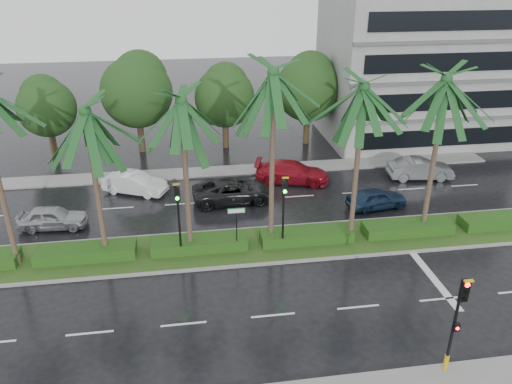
{
  "coord_description": "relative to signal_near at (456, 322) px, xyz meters",
  "views": [
    {
      "loc": [
        -3.43,
        -22.68,
        14.56
      ],
      "look_at": [
        0.2,
        1.5,
        3.13
      ],
      "focal_mm": 35.0,
      "sensor_mm": 36.0,
      "label": 1
    }
  ],
  "objects": [
    {
      "name": "bg_trees",
      "position": [
        -5.02,
        26.98,
        2.42
      ],
      "size": [
        32.97,
        5.7,
        8.23
      ],
      "color": "#312116",
      "rests_on": "ground"
    },
    {
      "name": "street_sign",
      "position": [
        -7.0,
        9.87,
        -0.38
      ],
      "size": [
        0.95,
        0.09,
        2.6
      ],
      "color": "black",
      "rests_on": "median"
    },
    {
      "name": "hedge",
      "position": [
        -6.0,
        10.39,
        -2.05
      ],
      "size": [
        35.2,
        1.4,
        0.6
      ],
      "color": "#1B3E11",
      "rests_on": "median"
    },
    {
      "name": "signal_median_left",
      "position": [
        -10.0,
        9.69,
        0.49
      ],
      "size": [
        0.34,
        0.42,
        4.36
      ],
      "color": "black",
      "rests_on": "median"
    },
    {
      "name": "car_darkgrey",
      "position": [
        -6.5,
        16.31,
        -1.76
      ],
      "size": [
        2.77,
        5.49,
        1.49
      ],
      "primitive_type": "imported",
      "rotation": [
        0.0,
        0.0,
        1.63
      ],
      "color": "black",
      "rests_on": "ground"
    },
    {
      "name": "lane_markings",
      "position": [
        -2.96,
        8.96,
        -2.5
      ],
      "size": [
        34.0,
        13.06,
        0.01
      ],
      "color": "silver",
      "rests_on": "ground"
    },
    {
      "name": "palm_row",
      "position": [
        -7.25,
        10.41,
        5.72
      ],
      "size": [
        26.3,
        4.2,
        10.25
      ],
      "color": "#453428",
      "rests_on": "median"
    },
    {
      "name": "building",
      "position": [
        11.0,
        27.39,
        3.5
      ],
      "size": [
        16.0,
        10.0,
        12.0
      ],
      "primitive_type": "cube",
      "color": "gray",
      "rests_on": "ground"
    },
    {
      "name": "car_white",
      "position": [
        -13.0,
        18.61,
        -1.78
      ],
      "size": [
        3.19,
        4.62,
        1.44
      ],
      "primitive_type": "imported",
      "rotation": [
        0.0,
        0.0,
        1.15
      ],
      "color": "white",
      "rests_on": "ground"
    },
    {
      "name": "car_blue",
      "position": [
        2.5,
        14.02,
        -1.84
      ],
      "size": [
        2.09,
        4.07,
        1.33
      ],
      "primitive_type": "imported",
      "rotation": [
        0.0,
        0.0,
        1.71
      ],
      "color": "#162944",
      "rests_on": "ground"
    },
    {
      "name": "median",
      "position": [
        -6.0,
        10.39,
        -2.42
      ],
      "size": [
        36.0,
        4.0,
        0.15
      ],
      "color": "gray",
      "rests_on": "ground"
    },
    {
      "name": "car_silver",
      "position": [
        -17.5,
        14.33,
        -1.82
      ],
      "size": [
        1.82,
        4.06,
        1.36
      ],
      "primitive_type": "imported",
      "rotation": [
        0.0,
        0.0,
        1.52
      ],
      "color": "#A1A2A8",
      "rests_on": "ground"
    },
    {
      "name": "far_sidewalk",
      "position": [
        -6.0,
        21.39,
        -2.44
      ],
      "size": [
        40.0,
        2.0,
        0.12
      ],
      "primitive_type": "cube",
      "color": "slate",
      "rests_on": "ground"
    },
    {
      "name": "car_grey",
      "position": [
        7.33,
        18.06,
        -1.74
      ],
      "size": [
        2.13,
        4.79,
        1.53
      ],
      "primitive_type": "imported",
      "rotation": [
        0.0,
        0.0,
        1.46
      ],
      "color": "slate",
      "rests_on": "ground"
    },
    {
      "name": "car_red",
      "position": [
        -2.0,
        18.86,
        -1.74
      ],
      "size": [
        3.58,
        5.65,
        1.52
      ],
      "primitive_type": "imported",
      "rotation": [
        0.0,
        0.0,
        1.27
      ],
      "color": "maroon",
      "rests_on": "ground"
    },
    {
      "name": "signal_median_right",
      "position": [
        -4.5,
        9.69,
        0.49
      ],
      "size": [
        0.34,
        0.42,
        4.36
      ],
      "color": "black",
      "rests_on": "median"
    },
    {
      "name": "ground",
      "position": [
        -6.0,
        9.39,
        -2.5
      ],
      "size": [
        120.0,
        120.0,
        0.0
      ],
      "primitive_type": "plane",
      "color": "black",
      "rests_on": "ground"
    },
    {
      "name": "signal_near",
      "position": [
        0.0,
        0.0,
        0.0
      ],
      "size": [
        0.34,
        0.45,
        4.36
      ],
      "color": "black",
      "rests_on": "near_sidewalk"
    }
  ]
}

